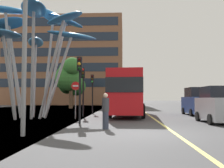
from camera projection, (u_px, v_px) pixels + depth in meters
name	position (u px, v px, depth m)	size (l,w,h in m)	color
ground	(130.00, 135.00, 10.36)	(120.00, 240.00, 0.10)	#424244
red_bus	(128.00, 91.00, 20.88)	(3.16, 9.81, 3.66)	red
leaf_sculpture	(35.00, 30.00, 18.87)	(8.87, 7.95, 8.62)	#9EA0A5
traffic_light_kerb_near	(80.00, 76.00, 14.38)	(0.28, 0.42, 3.79)	black
traffic_light_kerb_far	(83.00, 81.00, 19.89)	(0.28, 0.42, 3.82)	black
traffic_light_island_mid	(92.00, 85.00, 23.85)	(0.28, 0.42, 3.66)	black
car_parked_mid	(219.00, 106.00, 14.91)	(2.04, 3.80, 2.15)	gray
car_parked_far	(197.00, 102.00, 21.47)	(1.97, 4.33, 2.35)	navy
street_lamp	(34.00, 17.00, 9.97)	(1.62, 0.44, 7.25)	gray
tree_pavement_near	(70.00, 74.00, 35.87)	(3.93, 4.79, 7.00)	brown
tree_pavement_far	(72.00, 82.00, 41.11)	(4.57, 4.13, 6.18)	brown
pedestrian	(106.00, 111.00, 11.97)	(0.34, 0.34, 1.69)	#2D3342
no_entry_sign	(76.00, 94.00, 17.93)	(0.60, 0.12, 2.62)	gray
backdrop_building	(67.00, 64.00, 58.41)	(25.41, 15.68, 18.50)	brown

